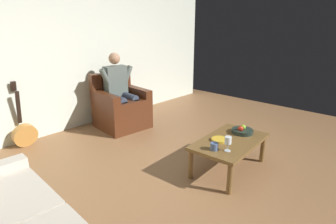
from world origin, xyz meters
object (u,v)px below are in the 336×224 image
object	(u,v)px
coffee_table	(230,144)
fruit_bowl	(242,131)
armchair	(121,108)
guitar	(24,133)
decorative_dish	(220,140)
candle_jar	(214,146)
wine_glass_near	(228,141)
person_seated	(120,88)

from	to	relation	value
coffee_table	fruit_bowl	world-z (taller)	fruit_bowl
armchair	guitar	distance (m)	1.54
fruit_bowl	decorative_dish	xyz separation A→B (m)	(0.40, -0.08, -0.02)
guitar	candle_jar	size ratio (longest dim) A/B	11.05
wine_glass_near	decorative_dish	world-z (taller)	wine_glass_near
armchair	candle_jar	xyz separation A→B (m)	(0.40, 2.19, 0.10)
guitar	fruit_bowl	xyz separation A→B (m)	(-1.75, 2.58, 0.22)
fruit_bowl	decorative_dish	bearing A→B (deg)	-11.51
armchair	candle_jar	world-z (taller)	armchair
person_seated	fruit_bowl	world-z (taller)	person_seated
fruit_bowl	decorative_dish	distance (m)	0.41
candle_jar	person_seated	bearing A→B (deg)	-100.32
armchair	guitar	world-z (taller)	guitar
coffee_table	wine_glass_near	distance (m)	0.35
person_seated	guitar	distance (m)	1.61
wine_glass_near	fruit_bowl	world-z (taller)	wine_glass_near
person_seated	guitar	size ratio (longest dim) A/B	1.32
armchair	coffee_table	size ratio (longest dim) A/B	0.87
wine_glass_near	person_seated	bearing A→B (deg)	-97.91
candle_jar	decorative_dish	bearing A→B (deg)	-160.45
coffee_table	decorative_dish	distance (m)	0.14
guitar	decorative_dish	size ratio (longest dim) A/B	4.85
person_seated	guitar	xyz separation A→B (m)	(1.48, -0.40, -0.48)
wine_glass_near	candle_jar	xyz separation A→B (m)	(0.08, -0.12, -0.08)
guitar	decorative_dish	bearing A→B (deg)	118.28
armchair	fruit_bowl	world-z (taller)	armchair
coffee_table	armchair	bearing A→B (deg)	-91.10
decorative_dish	fruit_bowl	bearing A→B (deg)	168.49
person_seated	decorative_dish	world-z (taller)	person_seated
armchair	decorative_dish	xyz separation A→B (m)	(0.14, 2.10, 0.07)
person_seated	fruit_bowl	distance (m)	2.21
coffee_table	fruit_bowl	xyz separation A→B (m)	(-0.31, -0.00, 0.09)
person_seated	coffee_table	world-z (taller)	person_seated
guitar	decorative_dish	distance (m)	2.84
armchair	guitar	size ratio (longest dim) A/B	0.96
armchair	decorative_dish	distance (m)	2.10
decorative_dish	armchair	bearing A→B (deg)	-93.75
armchair	candle_jar	size ratio (longest dim) A/B	10.59
wine_glass_near	fruit_bowl	size ratio (longest dim) A/B	0.62
person_seated	decorative_dish	bearing A→B (deg)	91.89
person_seated	coffee_table	distance (m)	2.21
armchair	wine_glass_near	size ratio (longest dim) A/B	5.48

